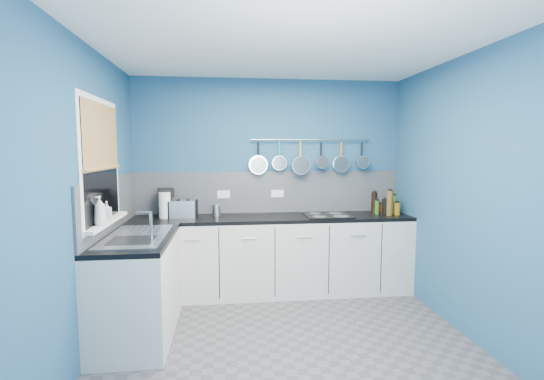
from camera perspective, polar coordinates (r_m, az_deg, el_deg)
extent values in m
cube|color=#47474C|center=(3.60, 2.32, -21.66)|extent=(3.20, 3.00, 0.02)
cube|color=white|center=(3.31, 2.52, 20.87)|extent=(3.20, 3.00, 0.02)
cube|color=navy|center=(4.71, -0.46, 0.95)|extent=(3.20, 0.02, 2.50)
cube|color=navy|center=(1.77, 10.15, -7.47)|extent=(3.20, 0.02, 2.50)
cube|color=navy|center=(3.37, -25.77, -1.61)|extent=(0.02, 3.00, 2.50)
cube|color=navy|center=(3.82, 27.04, -0.85)|extent=(0.02, 3.00, 2.50)
cube|color=slate|center=(4.70, -0.43, -0.29)|extent=(3.20, 0.02, 0.50)
cube|color=slate|center=(3.94, -22.55, -1.93)|extent=(0.02, 1.80, 0.50)
cube|color=beige|center=(4.55, -0.02, -9.73)|extent=(3.20, 0.60, 0.86)
cube|color=black|center=(4.45, -0.02, -4.14)|extent=(3.20, 0.60, 0.04)
cube|color=beige|center=(3.75, -19.05, -13.51)|extent=(0.60, 1.20, 0.86)
cube|color=black|center=(3.63, -19.29, -6.78)|extent=(0.60, 1.20, 0.04)
cube|color=white|center=(3.62, -23.91, 3.72)|extent=(0.01, 1.00, 1.10)
cube|color=black|center=(3.62, -23.83, 3.72)|extent=(0.01, 0.90, 1.00)
cube|color=tan|center=(3.62, -23.86, 7.29)|extent=(0.01, 0.90, 0.55)
cube|color=white|center=(3.66, -23.20, -4.34)|extent=(0.10, 0.98, 0.03)
cube|color=silver|center=(3.62, -19.30, -6.41)|extent=(0.50, 0.95, 0.01)
cube|color=white|center=(4.66, -7.15, -0.63)|extent=(0.15, 0.01, 0.09)
cube|color=white|center=(4.70, 0.80, -0.53)|extent=(0.15, 0.01, 0.09)
cylinder|color=silver|center=(4.71, 5.72, 7.37)|extent=(1.45, 0.02, 0.02)
imported|color=white|center=(3.42, -24.07, -2.80)|extent=(0.12, 0.12, 0.24)
imported|color=white|center=(3.59, -23.18, -2.90)|extent=(0.10, 0.10, 0.17)
cylinder|color=white|center=(4.47, -15.54, -2.19)|extent=(0.16, 0.16, 0.29)
cube|color=silver|center=(4.48, -12.95, -2.72)|extent=(0.32, 0.20, 0.19)
cylinder|color=silver|center=(4.48, -8.17, -2.99)|extent=(0.10, 0.10, 0.14)
cube|color=black|center=(4.52, 8.20, -3.73)|extent=(0.52, 0.46, 0.01)
cylinder|color=brown|center=(4.92, 16.96, -2.26)|extent=(0.07, 0.07, 0.16)
cylinder|color=#4C190C|center=(4.88, 15.82, -2.63)|extent=(0.07, 0.07, 0.10)
cylinder|color=black|center=(4.83, 14.83, -1.82)|extent=(0.07, 0.07, 0.25)
cylinder|color=#3F721E|center=(4.83, 17.53, -2.05)|extent=(0.05, 0.05, 0.22)
cylinder|color=black|center=(4.79, 16.35, -2.36)|extent=(0.07, 0.07, 0.17)
cylinder|color=#265919|center=(4.76, 15.23, -2.49)|extent=(0.05, 0.05, 0.16)
cylinder|color=#8C5914|center=(4.76, 17.95, -2.65)|extent=(0.07, 0.07, 0.14)
cylinder|color=brown|center=(4.69, 16.96, -1.87)|extent=(0.07, 0.07, 0.29)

